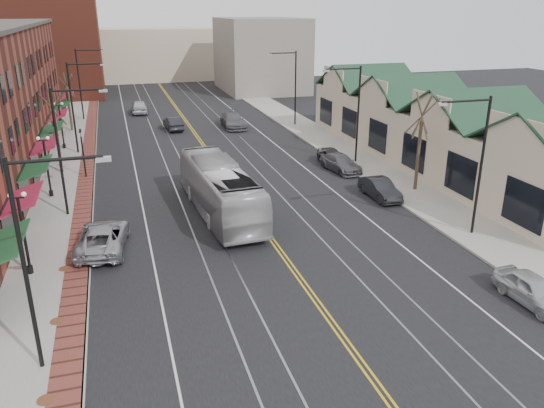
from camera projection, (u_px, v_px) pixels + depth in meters
ground at (330, 320)px, 22.80m from camera, size 160.00×160.00×0.00m
sidewalk_left at (64, 196)px, 37.49m from camera, size 4.00×120.00×0.15m
sidewalk_right at (371, 168)px, 43.94m from camera, size 4.00×120.00×0.15m
building_right at (437, 137)px, 44.78m from camera, size 8.00×36.00×4.60m
backdrop_left at (51, 47)px, 78.85m from camera, size 14.00×18.00×14.00m
backdrop_mid at (153, 53)px, 97.49m from camera, size 22.00×14.00×9.00m
backdrop_right at (261, 55)px, 83.23m from camera, size 12.00×16.00×11.00m
streetlight_l_0 at (35, 245)px, 18.07m from camera, size 3.33×0.25×8.00m
streetlight_l_1 at (65, 139)px, 32.43m from camera, size 3.33×0.25×8.00m
streetlight_l_2 at (77, 98)px, 46.78m from camera, size 3.33×0.25×8.00m
streetlight_l_3 at (83, 77)px, 61.14m from camera, size 3.33×0.25×8.00m
streetlight_r_0 at (476, 153)px, 29.39m from camera, size 3.33×0.25×8.00m
streetlight_r_1 at (354, 105)px, 43.75m from camera, size 3.33×0.25×8.00m
streetlight_r_2 at (292, 80)px, 58.10m from camera, size 3.33×0.25×8.00m
lamppost_l_1 at (24, 235)px, 25.76m from camera, size 0.84×0.28×4.27m
lamppost_l_2 at (47, 168)px, 36.53m from camera, size 0.84×0.28×4.27m
lamppost_l_3 at (62, 126)px, 49.09m from camera, size 0.84×0.28×4.27m
tree_left_near at (56, 131)px, 41.54m from camera, size 1.78×1.37×6.48m
tree_left_far at (68, 101)px, 55.98m from camera, size 1.66×1.28×6.02m
tree_right_mid at (420, 141)px, 37.41m from camera, size 1.90×1.46×6.93m
manhole_near at (46, 400)px, 17.94m from camera, size 0.60×0.60×0.02m
manhole_mid at (57, 321)px, 22.42m from camera, size 0.60×0.60×0.02m
manhole_far at (65, 269)px, 26.91m from camera, size 0.60×0.60×0.02m
traffic_signal at (83, 149)px, 40.66m from camera, size 0.18×0.15×3.80m
transit_bus at (220, 189)px, 33.88m from camera, size 3.57×12.18×3.35m
parked_suv at (103, 237)px, 29.10m from camera, size 3.17×5.68×1.50m
parked_car_a at (533, 290)px, 23.84m from camera, size 1.73×4.03×1.36m
parked_car_b at (380, 189)px, 37.05m from camera, size 1.50×4.19×1.37m
parked_car_c at (341, 163)px, 43.17m from camera, size 2.51×4.85×1.34m
parked_car_d at (331, 157)px, 44.92m from camera, size 2.00×4.23×1.40m
distant_car_left at (173, 123)px, 57.56m from camera, size 1.90×4.40×1.41m
distant_car_right at (233, 120)px, 58.63m from camera, size 2.52×5.71×1.63m
distant_car_far at (139, 107)px, 66.50m from camera, size 2.14×4.87×1.63m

